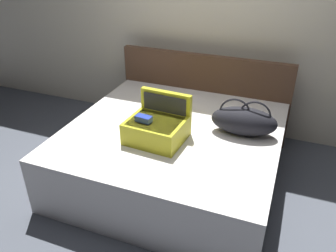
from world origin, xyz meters
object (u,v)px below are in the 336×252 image
at_px(bed, 173,153).
at_px(hard_case_large, 157,127).
at_px(pillow_near_headboard, 170,103).
at_px(duffel_bag, 244,121).

relative_size(bed, hard_case_large, 3.83).
xyz_separation_m(hard_case_large, pillow_near_headboard, (-0.09, 0.53, -0.02)).
relative_size(bed, pillow_near_headboard, 4.12).
bearing_deg(hard_case_large, pillow_near_headboard, 103.02).
bearing_deg(pillow_near_headboard, bed, -62.81).
relative_size(bed, duffel_bag, 3.23).
xyz_separation_m(hard_case_large, duffel_bag, (0.69, 0.37, 0.01)).
bearing_deg(duffel_bag, bed, -166.69).
distance_m(hard_case_large, pillow_near_headboard, 0.54).
distance_m(bed, pillow_near_headboard, 0.52).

